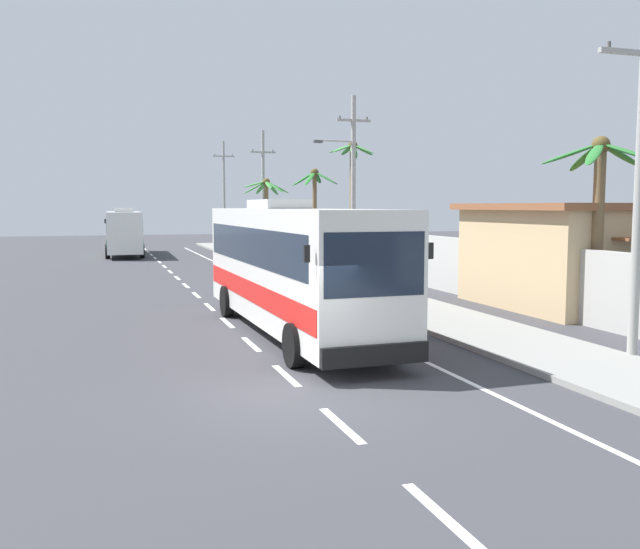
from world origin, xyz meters
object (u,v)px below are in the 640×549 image
at_px(utility_pole_mid, 352,183).
at_px(palm_fourth, 598,199).
at_px(roadside_building, 631,253).
at_px(utility_pole_distant, 224,190).
at_px(palm_nearest, 314,194).
at_px(coach_bus_foreground, 292,264).
at_px(coach_bus_far_lane, 124,231).
at_px(utility_pole_far, 263,191).
at_px(pedestrian_near_kerb, 381,270).
at_px(motorcycle_beside_bus, 289,281).
at_px(palm_farthest, 266,200).
at_px(utility_pole_nearest, 640,169).
at_px(palm_third, 352,184).

distance_m(utility_pole_mid, palm_fourth, 15.21).
bearing_deg(palm_fourth, roadside_building, 37.77).
xyz_separation_m(utility_pole_distant, palm_nearest, (1.68, -26.17, -0.89)).
relative_size(coach_bus_foreground, coach_bus_far_lane, 1.13).
bearing_deg(utility_pole_far, utility_pole_distant, 88.89).
bearing_deg(palm_fourth, pedestrian_near_kerb, 111.78).
relative_size(motorcycle_beside_bus, utility_pole_distant, 0.19).
relative_size(utility_pole_distant, roadside_building, 0.90).
height_order(motorcycle_beside_bus, utility_pole_mid, utility_pole_mid).
relative_size(coach_bus_far_lane, utility_pole_mid, 1.18).
bearing_deg(coach_bus_foreground, utility_pole_mid, 62.98).
relative_size(palm_farthest, roadside_building, 0.50).
xyz_separation_m(utility_pole_nearest, palm_farthest, (-0.22, 37.07, -0.38)).
bearing_deg(utility_pole_far, palm_fourth, -85.64).
xyz_separation_m(palm_farthest, roadside_building, (7.31, -29.06, -2.28)).
height_order(utility_pole_mid, utility_pole_far, utility_pole_far).
bearing_deg(utility_pole_far, utility_pole_mid, -89.95).
height_order(utility_pole_distant, palm_fourth, utility_pole_distant).
distance_m(motorcycle_beside_bus, palm_fourth, 12.56).
relative_size(coach_bus_foreground, palm_third, 1.62).
distance_m(coach_bus_foreground, utility_pole_distant, 53.13).
bearing_deg(palm_nearest, palm_farthest, 115.80).
xyz_separation_m(coach_bus_far_lane, utility_pole_nearest, (10.38, -40.83, 2.72)).
distance_m(palm_nearest, palm_fourth, 27.81).
xyz_separation_m(palm_nearest, palm_third, (0.09, -7.23, 0.51)).
bearing_deg(palm_fourth, coach_bus_far_lane, 109.73).
relative_size(utility_pole_nearest, utility_pole_far, 0.92).
height_order(coach_bus_foreground, motorcycle_beside_bus, coach_bus_foreground).
relative_size(palm_nearest, palm_farthest, 1.09).
xyz_separation_m(coach_bus_foreground, roadside_building, (13.96, 2.01, -0.11)).
bearing_deg(palm_fourth, coach_bus_foreground, 171.37).
relative_size(utility_pole_distant, palm_third, 1.38).
bearing_deg(utility_pole_far, coach_bus_foreground, -101.76).
distance_m(pedestrian_near_kerb, palm_third, 12.75).
distance_m(utility_pole_distant, palm_fourth, 54.03).
relative_size(motorcycle_beside_bus, palm_nearest, 0.31).
height_order(pedestrian_near_kerb, utility_pole_distant, utility_pole_distant).
bearing_deg(utility_pole_distant, motorcycle_beside_bus, -96.59).
relative_size(pedestrian_near_kerb, palm_third, 0.22).
bearing_deg(palm_nearest, utility_pole_distant, 93.68).
relative_size(utility_pole_mid, roadside_building, 0.79).
distance_m(coach_bus_far_lane, utility_pole_distant, 21.01).
xyz_separation_m(palm_nearest, palm_fourth, (0.57, -27.80, -0.58)).
bearing_deg(roadside_building, palm_third, 106.11).
xyz_separation_m(coach_bus_far_lane, motorcycle_beside_bus, (5.64, -26.66, -1.22)).
xyz_separation_m(coach_bus_foreground, pedestrian_near_kerb, (5.96, 7.42, -1.01)).
distance_m(coach_bus_far_lane, pedestrian_near_kerb, 29.02).
relative_size(palm_fourth, roadside_building, 0.51).
bearing_deg(palm_farthest, coach_bus_foreground, -102.08).
bearing_deg(coach_bus_foreground, utility_pole_nearest, -41.12).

